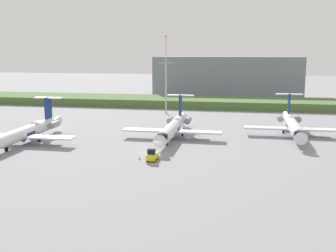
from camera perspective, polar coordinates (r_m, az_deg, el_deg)
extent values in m
plane|color=gray|center=(109.62, 1.63, 0.02)|extent=(500.00, 500.00, 0.00)
cube|color=#4C6B38|center=(149.93, 4.13, 3.37)|extent=(320.00, 20.00, 2.88)
cylinder|color=silver|center=(93.40, -19.43, -0.88)|extent=(2.70, 24.00, 2.70)
cone|color=silver|center=(105.52, -15.65, 0.57)|extent=(2.30, 4.00, 2.29)
cylinder|color=navy|center=(93.43, -19.42, -0.97)|extent=(2.76, 3.60, 2.76)
cube|color=silver|center=(89.85, -16.46, -1.54)|extent=(11.00, 3.20, 0.36)
cube|color=navy|center=(102.29, -16.50, 2.47)|extent=(0.36, 3.20, 5.20)
cube|color=silver|center=(102.27, -16.49, 3.82)|extent=(6.80, 1.80, 0.24)
cylinder|color=gray|center=(102.33, -17.97, 0.27)|extent=(1.50, 3.40, 1.50)
cylinder|color=gray|center=(100.26, -15.71, 0.18)|extent=(1.50, 3.40, 1.50)
cylinder|color=gray|center=(87.49, -21.79, -2.74)|extent=(0.20, 0.20, 0.65)
cylinder|color=black|center=(87.61, -21.77, -3.09)|extent=(0.30, 0.90, 0.90)
cylinder|color=black|center=(96.76, -19.63, -1.72)|extent=(0.35, 0.90, 0.90)
cylinder|color=black|center=(94.91, -17.64, -1.83)|extent=(0.35, 0.90, 0.90)
cylinder|color=silver|center=(93.77, 0.69, -0.24)|extent=(2.70, 24.00, 2.70)
cone|color=silver|center=(80.77, -0.97, -1.98)|extent=(2.70, 3.00, 2.70)
cone|color=silver|center=(107.37, 1.99, 1.12)|extent=(2.29, 4.00, 2.29)
cube|color=black|center=(82.49, -0.71, -1.38)|extent=(2.03, 1.80, 0.90)
cylinder|color=navy|center=(93.79, 0.69, -0.33)|extent=(2.76, 3.60, 2.76)
cube|color=silver|center=(94.11, -2.95, -0.59)|extent=(11.00, 3.20, 0.36)
cube|color=silver|center=(92.08, 4.21, -0.85)|extent=(11.00, 3.20, 0.36)
cube|color=navy|center=(103.87, 1.76, 3.01)|extent=(0.36, 3.20, 5.20)
cube|color=silver|center=(103.88, 1.79, 4.34)|extent=(6.80, 1.80, 0.24)
cylinder|color=gray|center=(103.04, 0.35, 0.85)|extent=(1.50, 3.40, 1.50)
cylinder|color=gray|center=(102.34, 2.83, 0.77)|extent=(1.50, 3.40, 1.50)
cylinder|color=gray|center=(86.89, -0.16, -2.07)|extent=(0.20, 0.20, 0.65)
cylinder|color=black|center=(87.01, -0.16, -2.42)|extent=(0.30, 0.90, 0.90)
cylinder|color=black|center=(96.80, -0.17, -1.10)|extent=(0.35, 0.90, 0.90)
cylinder|color=black|center=(96.18, 2.06, -1.19)|extent=(0.35, 0.90, 0.90)
cylinder|color=silver|center=(101.03, 17.14, 0.07)|extent=(2.70, 24.00, 2.70)
cone|color=silver|center=(87.86, 18.09, -1.48)|extent=(2.70, 3.00, 2.70)
cone|color=silver|center=(114.76, 16.39, 1.31)|extent=(2.30, 4.00, 2.29)
cube|color=black|center=(89.62, 17.95, -0.94)|extent=(2.02, 1.80, 0.90)
cylinder|color=navy|center=(101.05, 17.13, -0.01)|extent=(2.76, 3.60, 2.76)
cube|color=silver|center=(99.64, 13.81, -0.26)|extent=(11.00, 3.20, 0.36)
cube|color=silver|center=(101.01, 20.51, -0.48)|extent=(11.00, 3.20, 0.36)
cube|color=navy|center=(111.27, 16.64, 3.07)|extent=(0.36, 3.20, 5.20)
cube|color=silver|center=(111.30, 16.69, 4.32)|extent=(6.80, 1.80, 0.24)
cylinder|color=gray|center=(109.80, 15.46, 1.06)|extent=(1.50, 3.40, 1.50)
cylinder|color=gray|center=(110.27, 17.79, 0.98)|extent=(1.50, 3.40, 1.50)
cylinder|color=gray|center=(94.04, 17.58, -1.60)|extent=(0.20, 0.20, 0.65)
cylinder|color=black|center=(94.15, 17.56, -1.93)|extent=(0.30, 0.90, 0.90)
cylinder|color=black|center=(103.54, 15.89, -0.75)|extent=(0.35, 0.90, 0.90)
cylinder|color=black|center=(103.96, 17.98, -0.82)|extent=(0.35, 0.90, 0.90)
cylinder|color=#B2B2B7|center=(130.82, -0.30, 5.21)|extent=(0.50, 0.50, 15.81)
cylinder|color=#B2B2B7|center=(130.28, -0.30, 10.54)|extent=(0.28, 0.28, 8.51)
cube|color=#B2B2B7|center=(130.33, -0.30, 8.85)|extent=(4.40, 0.20, 0.20)
sphere|color=red|center=(130.37, -0.30, 12.52)|extent=(0.50, 0.50, 0.50)
cube|color=gray|center=(179.94, 8.34, 6.82)|extent=(62.49, 20.76, 17.65)
cube|color=yellow|center=(74.87, -2.23, -4.24)|extent=(1.70, 3.20, 1.10)
cube|color=black|center=(74.09, -2.34, -3.60)|extent=(1.36, 1.10, 0.90)
cylinder|color=black|center=(74.27, -2.96, -4.81)|extent=(0.22, 0.60, 0.60)
cylinder|color=black|center=(73.94, -1.83, -4.87)|extent=(0.22, 0.60, 0.60)
cylinder|color=black|center=(76.08, -2.62, -4.44)|extent=(0.22, 0.60, 0.60)
cylinder|color=black|center=(75.75, -1.51, -4.49)|extent=(0.22, 0.60, 0.60)
cone|color=orange|center=(75.74, -4.01, -4.54)|extent=(0.44, 0.44, 0.55)
cone|color=orange|center=(74.76, -1.90, -4.72)|extent=(0.44, 0.44, 0.55)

